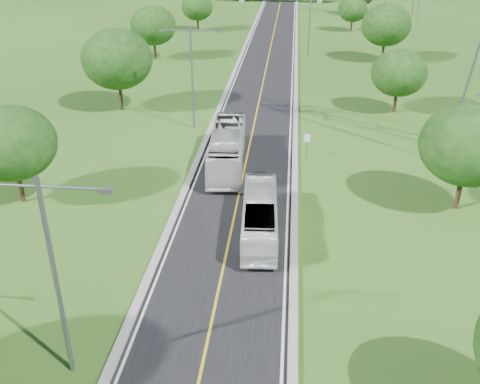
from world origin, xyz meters
name	(u,v)px	position (x,y,z in m)	size (l,w,h in m)	color
ground	(262,88)	(0.00, 60.00, 0.00)	(260.00, 260.00, 0.00)	#244C15
road	(265,75)	(0.00, 66.00, 0.03)	(8.00, 150.00, 0.06)	black
curb_left	(233,74)	(-4.25, 66.00, 0.11)	(0.50, 150.00, 0.22)	gray
curb_right	(296,76)	(4.25, 66.00, 0.11)	(0.50, 150.00, 0.22)	gray
speed_limit_sign	(307,142)	(5.20, 37.98, 1.60)	(0.55, 0.09, 2.40)	slate
streetlight_near_left	(53,265)	(-6.00, 12.00, 5.94)	(5.90, 0.25, 10.00)	slate
streetlight_mid_left	(192,69)	(-6.00, 45.00, 5.94)	(5.90, 0.25, 10.00)	slate
streetlight_far_right	(310,17)	(6.00, 78.00, 5.94)	(5.90, 0.25, 10.00)	slate
tree_lb	(12,143)	(-16.00, 28.00, 4.64)	(6.30, 6.30, 7.33)	black
tree_lc	(117,59)	(-15.00, 50.00, 5.58)	(7.56, 7.56, 8.79)	black
tree_ld	(153,26)	(-17.00, 74.00, 4.95)	(6.72, 6.72, 7.82)	black
tree_le	(197,7)	(-14.50, 98.00, 4.33)	(5.88, 5.88, 6.84)	black
tree_rb	(469,145)	(16.00, 30.00, 4.95)	(6.72, 6.72, 7.82)	black
tree_rc	(399,73)	(15.00, 52.00, 4.33)	(5.88, 5.88, 6.84)	black
tree_rd	(386,25)	(17.00, 76.00, 5.27)	(7.14, 7.14, 8.30)	black
tree_re	(353,9)	(14.50, 100.00, 4.02)	(5.46, 5.46, 6.35)	black
bus_outbound	(260,216)	(1.93, 25.02, 1.37)	(2.21, 9.44, 2.63)	white
bus_inbound	(227,148)	(-1.49, 35.80, 1.66)	(2.69, 11.49, 3.20)	silver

